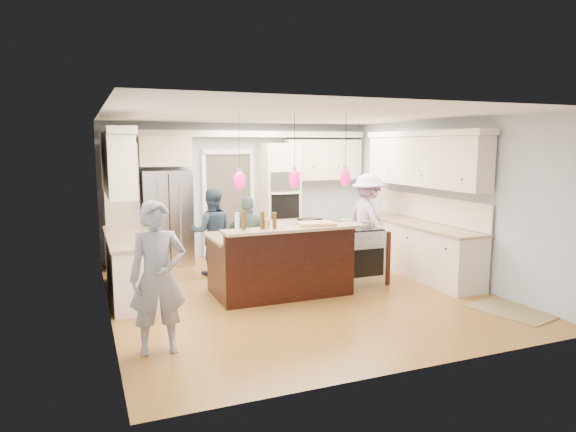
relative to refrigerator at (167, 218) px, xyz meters
name	(u,v)px	position (x,y,z in m)	size (l,w,h in m)	color
ground_plane	(296,292)	(1.55, -2.64, -0.90)	(6.00, 6.00, 0.00)	#A06E2B
room_shell	(297,175)	(1.55, -2.64, 0.92)	(5.54, 6.04, 2.72)	#B2BCC6
refrigerator	(167,218)	(0.00, 0.00, 0.00)	(0.90, 0.70, 1.80)	#B7B7BC
oven_column	(280,200)	(2.30, 0.03, 0.25)	(0.72, 0.69, 2.30)	beige
back_upper_cabinets	(206,176)	(0.80, 0.12, 0.77)	(5.30, 0.61, 2.54)	beige
right_counter_run	(418,214)	(3.99, -2.34, 0.16)	(0.64, 3.10, 2.51)	beige
left_cabinets	(125,227)	(-0.89, -1.84, 0.16)	(0.64, 2.30, 2.51)	beige
kitchen_island	(280,262)	(1.30, -2.57, -0.41)	(2.10, 1.46, 1.12)	black
island_range	(358,255)	(2.71, -2.49, -0.44)	(0.82, 0.71, 0.92)	#B7B7BC
pendant_lights	(295,179)	(1.30, -3.15, 0.90)	(1.75, 0.15, 1.03)	black
person_bar_end	(158,278)	(-0.75, -4.20, -0.06)	(0.62, 0.40, 1.69)	gray
person_far_left	(212,232)	(0.62, -1.04, -0.14)	(0.74, 0.57, 1.52)	#2A3B53
person_far_right	(249,240)	(1.06, -1.79, -0.19)	(0.84, 0.35, 1.43)	#425D5C
person_range_side	(368,219)	(3.59, -1.34, -0.04)	(1.11, 0.64, 1.73)	#B78EBF
floor_rug	(512,311)	(3.95, -4.60, -0.89)	(0.74, 1.08, 0.01)	olive
water_bottle	(237,222)	(0.43, -3.24, 0.35)	(0.06, 0.06, 0.26)	silver
beer_bottle_a	(244,220)	(0.56, -3.12, 0.35)	(0.07, 0.07, 0.27)	#452A0C
beer_bottle_b	(274,221)	(0.98, -3.20, 0.33)	(0.06, 0.06, 0.23)	#452A0C
beer_bottle_c	(262,220)	(0.82, -3.15, 0.34)	(0.06, 0.06, 0.24)	#452A0C
drink_can	(267,224)	(0.87, -3.19, 0.29)	(0.07, 0.07, 0.13)	#B7B7BC
cutting_board	(316,224)	(1.66, -3.11, 0.24)	(0.51, 0.36, 0.04)	tan
pot_large	(345,224)	(2.53, -2.39, 0.09)	(0.22, 0.22, 0.13)	#B7B7BC
pot_small	(367,224)	(2.88, -2.47, 0.07)	(0.20, 0.20, 0.10)	#B7B7BC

